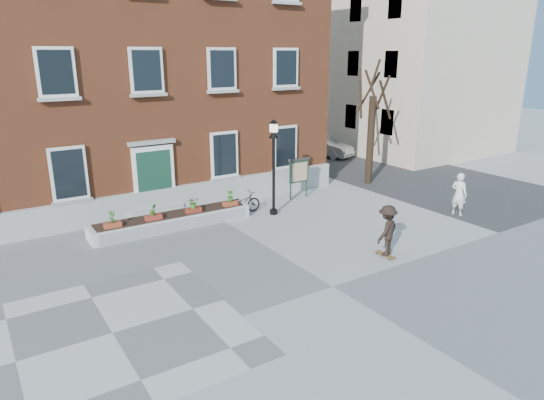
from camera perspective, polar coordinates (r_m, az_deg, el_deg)
ground at (r=14.25m, az=7.18°, el=-10.08°), size 100.00×100.00×0.00m
checker_patch at (r=12.63m, az=-18.26°, el=-14.65°), size 6.00×6.00×0.01m
bicycle at (r=20.15m, az=-3.63°, el=-0.35°), size 1.77×0.63×0.93m
parked_car at (r=31.64m, az=6.09°, el=6.28°), size 2.56×4.09×1.27m
bystander at (r=21.25m, az=21.13°, el=0.65°), size 0.55×0.72×1.79m
brick_building at (r=24.42m, az=-18.65°, el=15.78°), size 18.40×10.85×12.60m
planter_assembly at (r=18.97m, az=-11.61°, el=-2.29°), size 6.20×1.12×1.15m
bare_tree at (r=24.98m, az=11.59°, el=8.20°), size 1.83×1.83×6.16m
side_street at (r=39.45m, az=9.36°, el=17.58°), size 15.20×36.00×14.50m
lamp_post at (r=19.53m, az=0.20°, el=5.42°), size 0.40×0.40×3.93m
notice_board at (r=22.13m, az=3.18°, el=3.39°), size 1.10×0.16×1.87m
skateboarder at (r=16.18m, az=13.39°, el=-3.51°), size 1.24×0.96×1.76m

